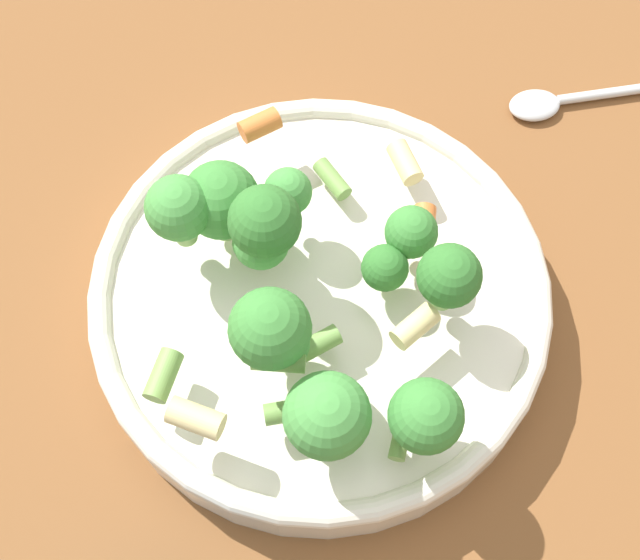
{
  "coord_description": "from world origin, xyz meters",
  "views": [
    {
      "loc": [
        -0.17,
        0.13,
        0.52
      ],
      "look_at": [
        0.0,
        0.0,
        0.05
      ],
      "focal_mm": 50.0,
      "sensor_mm": 36.0,
      "label": 1
    }
  ],
  "objects": [
    {
      "name": "pasta_salad",
      "position": [
        -0.01,
        0.02,
        0.08
      ],
      "size": [
        0.23,
        0.21,
        0.08
      ],
      "color": "#8CB766",
      "rests_on": "bowl"
    },
    {
      "name": "ground_plane",
      "position": [
        0.0,
        0.0,
        0.0
      ],
      "size": [
        3.0,
        3.0,
        0.0
      ],
      "primitive_type": "plane",
      "color": "brown"
    },
    {
      "name": "spoon",
      "position": [
        0.02,
        -0.25,
        0.01
      ],
      "size": [
        0.1,
        0.17,
        0.01
      ],
      "rotation": [
        0.0,
        0.0,
        7.4
      ],
      "color": "silver",
      "rests_on": "ground_plane"
    },
    {
      "name": "bowl",
      "position": [
        0.0,
        0.0,
        0.02
      ],
      "size": [
        0.28,
        0.28,
        0.04
      ],
      "color": "silver",
      "rests_on": "ground_plane"
    }
  ]
}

